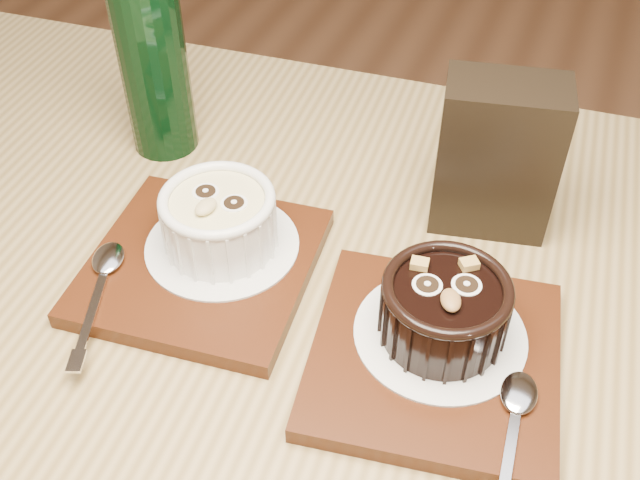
# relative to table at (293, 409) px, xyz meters

# --- Properties ---
(table) EXTENTS (1.24, 0.87, 0.75)m
(table) POSITION_rel_table_xyz_m (0.00, 0.00, 0.00)
(table) COLOR olive
(table) RESTS_ON ground
(tray_left) EXTENTS (0.19, 0.19, 0.01)m
(tray_left) POSITION_rel_table_xyz_m (-0.10, 0.04, 0.10)
(tray_left) COLOR #421C0B
(tray_left) RESTS_ON table
(doily_left) EXTENTS (0.13, 0.13, 0.00)m
(doily_left) POSITION_rel_table_xyz_m (-0.09, 0.06, 0.11)
(doily_left) COLOR silver
(doily_left) RESTS_ON tray_left
(ramekin_white) EXTENTS (0.09, 0.09, 0.06)m
(ramekin_white) POSITION_rel_table_xyz_m (-0.09, 0.06, 0.14)
(ramekin_white) COLOR white
(ramekin_white) RESTS_ON doily_left
(spoon_left) EXTENTS (0.07, 0.13, 0.01)m
(spoon_left) POSITION_rel_table_xyz_m (-0.16, -0.02, 0.11)
(spoon_left) COLOR silver
(spoon_left) RESTS_ON tray_left
(tray_right) EXTENTS (0.20, 0.20, 0.01)m
(tray_right) POSITION_rel_table_xyz_m (0.11, 0.02, 0.10)
(tray_right) COLOR #421C0B
(tray_right) RESTS_ON table
(doily_right) EXTENTS (0.13, 0.13, 0.00)m
(doily_right) POSITION_rel_table_xyz_m (0.11, 0.04, 0.11)
(doily_right) COLOR silver
(doily_right) RESTS_ON tray_right
(ramekin_dark) EXTENTS (0.09, 0.09, 0.06)m
(ramekin_dark) POSITION_rel_table_xyz_m (0.11, 0.04, 0.14)
(ramekin_dark) COLOR black
(ramekin_dark) RESTS_ON doily_right
(spoon_right) EXTENTS (0.03, 0.14, 0.01)m
(spoon_right) POSITION_rel_table_xyz_m (0.17, -0.03, 0.11)
(spoon_right) COLOR silver
(spoon_right) RESTS_ON tray_right
(condiment_stand) EXTENTS (0.11, 0.08, 0.14)m
(condiment_stand) POSITION_rel_table_xyz_m (0.11, 0.20, 0.16)
(condiment_stand) COLOR black
(condiment_stand) RESTS_ON table
(green_bottle) EXTENTS (0.06, 0.06, 0.24)m
(green_bottle) POSITION_rel_table_xyz_m (-0.22, 0.19, 0.18)
(green_bottle) COLOR black
(green_bottle) RESTS_ON table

